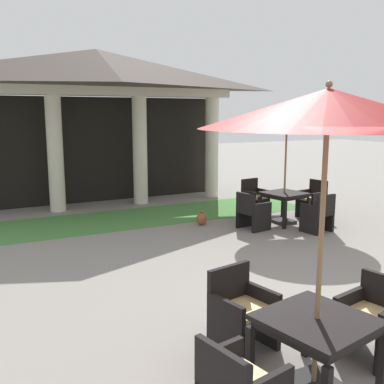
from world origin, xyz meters
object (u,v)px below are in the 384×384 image
(patio_table_near_foreground, at_px, (316,328))
(patio_chair_mid_left_east, at_px, (312,201))
(patio_table_mid_left, at_px, (284,197))
(patio_umbrella_mid_left, at_px, (287,114))
(patio_chair_mid_left_south, at_px, (318,214))
(patio_chair_mid_left_west, at_px, (252,212))
(terracotta_urn, at_px, (202,219))
(patio_chair_mid_left_north, at_px, (254,199))
(patio_umbrella_near_foreground, at_px, (328,112))
(patio_chair_near_foreground_east, at_px, (372,320))
(patio_chair_near_foreground_north, at_px, (242,313))

(patio_table_near_foreground, relative_size, patio_chair_mid_left_east, 1.18)
(patio_table_near_foreground, height_order, patio_table_mid_left, patio_table_mid_left)
(patio_umbrella_mid_left, relative_size, patio_chair_mid_left_south, 3.29)
(patio_chair_mid_left_west, height_order, terracotta_urn, patio_chair_mid_left_west)
(patio_chair_mid_left_north, height_order, terracotta_urn, patio_chair_mid_left_north)
(terracotta_urn, bearing_deg, patio_umbrella_near_foreground, -108.43)
(patio_chair_near_foreground_east, bearing_deg, patio_chair_mid_left_north, -35.20)
(patio_chair_mid_left_east, xyz_separation_m, patio_chair_mid_left_north, (-1.16, 0.85, -0.00))
(patio_umbrella_near_foreground, height_order, terracotta_urn, patio_umbrella_near_foreground)
(patio_table_mid_left, xyz_separation_m, patio_chair_mid_left_south, (0.15, -1.00, -0.22))
(patio_umbrella_mid_left, bearing_deg, patio_umbrella_near_foreground, -125.76)
(patio_chair_near_foreground_north, bearing_deg, terracotta_urn, -124.67)
(patio_table_near_foreground, xyz_separation_m, patio_chair_mid_left_east, (4.86, 5.51, -0.21))
(patio_chair_near_foreground_north, bearing_deg, patio_umbrella_near_foreground, 90.00)
(patio_umbrella_near_foreground, bearing_deg, patio_chair_mid_left_east, 48.56)
(terracotta_urn, bearing_deg, patio_chair_mid_left_west, -45.50)
(patio_table_mid_left, bearing_deg, patio_chair_mid_left_east, 8.64)
(patio_chair_near_foreground_north, height_order, patio_chair_mid_left_west, patio_chair_near_foreground_north)
(patio_chair_mid_left_south, relative_size, patio_chair_mid_left_west, 1.01)
(patio_chair_mid_left_east, bearing_deg, patio_chair_near_foreground_north, 123.33)
(patio_umbrella_near_foreground, bearing_deg, terracotta_urn, 71.57)
(patio_table_near_foreground, xyz_separation_m, patio_chair_mid_left_south, (4.01, 4.35, -0.22))
(patio_table_near_foreground, height_order, patio_chair_mid_left_east, patio_chair_mid_left_east)
(patio_table_near_foreground, bearing_deg, terracotta_urn, 71.57)
(patio_table_mid_left, distance_m, patio_chair_mid_left_west, 1.04)
(patio_chair_near_foreground_east, relative_size, patio_chair_near_foreground_north, 0.96)
(patio_table_mid_left, xyz_separation_m, patio_chair_mid_left_west, (-1.00, -0.15, -0.23))
(patio_chair_near_foreground_north, height_order, patio_umbrella_mid_left, patio_umbrella_mid_left)
(patio_umbrella_near_foreground, distance_m, terracotta_urn, 6.83)
(patio_table_mid_left, xyz_separation_m, patio_chair_mid_left_east, (1.01, 0.15, -0.21))
(patio_chair_mid_left_south, height_order, patio_chair_mid_left_north, patio_chair_mid_left_north)
(patio_chair_mid_left_west, bearing_deg, patio_table_near_foreground, -37.38)
(patio_chair_near_foreground_north, bearing_deg, patio_chair_mid_left_east, -149.25)
(patio_table_near_foreground, xyz_separation_m, patio_table_mid_left, (3.86, 5.35, 0.00))
(patio_chair_near_foreground_east, bearing_deg, patio_chair_mid_left_south, -47.44)
(patio_chair_mid_left_east, bearing_deg, patio_table_mid_left, 90.00)
(patio_chair_near_foreground_east, xyz_separation_m, patio_chair_mid_left_east, (3.90, 5.32, 0.01))
(patio_table_mid_left, bearing_deg, patio_chair_mid_left_west, -171.36)
(patio_table_mid_left, height_order, terracotta_urn, patio_table_mid_left)
(patio_table_near_foreground, bearing_deg, patio_umbrella_mid_left, 54.24)
(patio_chair_mid_left_north, xyz_separation_m, terracotta_urn, (-1.69, -0.31, -0.27))
(patio_umbrella_mid_left, height_order, patio_chair_mid_left_north, patio_umbrella_mid_left)
(patio_table_near_foreground, relative_size, patio_chair_mid_left_north, 1.18)
(patio_umbrella_near_foreground, height_order, patio_table_mid_left, patio_umbrella_near_foreground)
(patio_chair_mid_left_north, relative_size, terracotta_urn, 2.49)
(patio_umbrella_near_foreground, xyz_separation_m, terracotta_urn, (2.02, 6.05, -2.44))
(patio_chair_mid_left_east, height_order, terracotta_urn, patio_chair_mid_left_east)
(patio_table_mid_left, height_order, patio_umbrella_mid_left, patio_umbrella_mid_left)
(patio_umbrella_near_foreground, xyz_separation_m, patio_chair_mid_left_south, (4.01, 4.35, -2.18))
(patio_umbrella_near_foreground, height_order, patio_chair_near_foreground_north, patio_umbrella_near_foreground)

